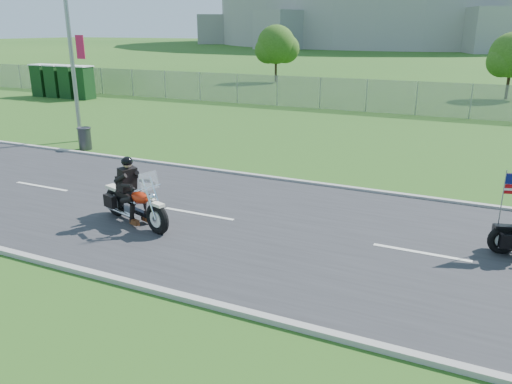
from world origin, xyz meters
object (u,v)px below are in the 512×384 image
at_px(porta_toilet_d, 42,81).
at_px(motorcycle_lead, 134,204).
at_px(porta_toilet_a, 84,83).
at_px(streetlight, 71,12).
at_px(porta_toilet_c, 55,82).
at_px(porta_toilet_b, 69,82).
at_px(trash_can, 85,139).

bearing_deg(porta_toilet_d, motorcycle_lead, -38.46).
xyz_separation_m(porta_toilet_a, porta_toilet_d, (-4.20, 0.00, 0.00)).
relative_size(porta_toilet_d, motorcycle_lead, 0.86).
bearing_deg(porta_toilet_d, porta_toilet_a, 0.00).
relative_size(streetlight, porta_toilet_a, 4.35).
bearing_deg(porta_toilet_c, streetlight, -40.06).
xyz_separation_m(porta_toilet_b, porta_toilet_d, (-2.80, 0.00, 0.00)).
relative_size(porta_toilet_b, trash_can, 2.47).
relative_size(streetlight, porta_toilet_c, 4.35).
xyz_separation_m(porta_toilet_b, trash_can, (12.84, -12.23, -0.69)).
distance_m(porta_toilet_b, porta_toilet_c, 1.40).
bearing_deg(porta_toilet_b, trash_can, -43.61).
xyz_separation_m(porta_toilet_c, porta_toilet_d, (-1.40, 0.00, 0.00)).
distance_m(streetlight, porta_toilet_c, 17.34).
distance_m(porta_toilet_c, motorcycle_lead, 28.33).
distance_m(motorcycle_lead, trash_can, 9.56).
bearing_deg(trash_can, streetlight, 134.42).
relative_size(porta_toilet_b, porta_toilet_c, 1.00).
xyz_separation_m(porta_toilet_d, motorcycle_lead, (23.02, -18.29, -0.57)).
xyz_separation_m(porta_toilet_a, porta_toilet_b, (-1.40, 0.00, 0.00)).
height_order(porta_toilet_d, trash_can, porta_toilet_d).
xyz_separation_m(porta_toilet_d, trash_can, (15.64, -12.23, -0.69)).
bearing_deg(porta_toilet_c, porta_toilet_b, 0.00).
bearing_deg(porta_toilet_d, porta_toilet_c, 0.00).
bearing_deg(porta_toilet_a, motorcycle_lead, -44.17).
bearing_deg(trash_can, porta_toilet_c, 139.34).
distance_m(streetlight, motorcycle_lead, 12.63).
height_order(porta_toilet_d, motorcycle_lead, porta_toilet_d).
bearing_deg(porta_toilet_d, porta_toilet_b, 0.00).
relative_size(streetlight, motorcycle_lead, 3.75).
relative_size(streetlight, porta_toilet_d, 4.35).
bearing_deg(porta_toilet_a, porta_toilet_c, 180.00).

